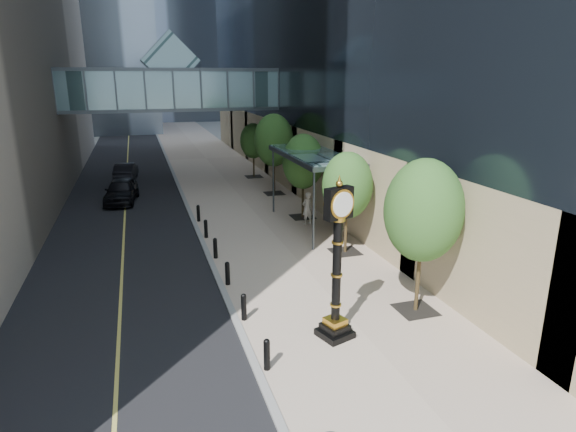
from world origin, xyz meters
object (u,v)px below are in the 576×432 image
(car_far, at_px, (126,171))
(pedestrian, at_px, (307,208))
(car_near, at_px, (121,191))
(street_clock, at_px, (337,272))

(car_far, bearing_deg, pedestrian, 128.86)
(pedestrian, bearing_deg, car_far, -75.74)
(pedestrian, relative_size, car_near, 0.40)
(pedestrian, distance_m, car_far, 19.77)
(street_clock, distance_m, pedestrian, 12.86)
(pedestrian, height_order, car_near, pedestrian)
(pedestrian, height_order, car_far, pedestrian)
(car_near, bearing_deg, street_clock, -63.91)
(car_far, bearing_deg, street_clock, 110.70)
(street_clock, xyz_separation_m, car_near, (-7.18, 21.20, -1.55))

